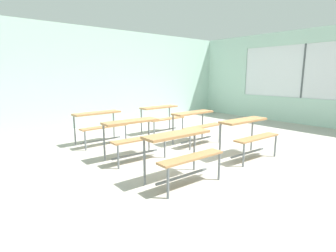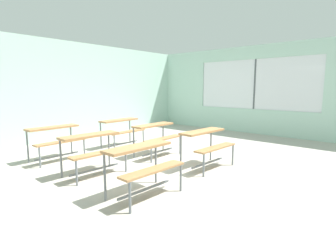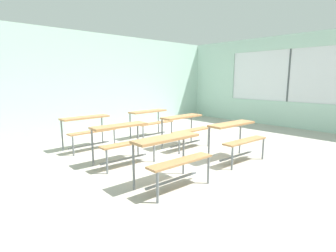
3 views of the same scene
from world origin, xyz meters
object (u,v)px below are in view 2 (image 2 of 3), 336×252
desk_bench_r1c0 (93,145)px  desk_bench_r1c1 (157,132)px  desk_bench_r2c1 (122,126)px  desk_bench_r2c0 (56,135)px  desk_bench_r0c0 (143,159)px  desk_bench_r0c1 (207,140)px

desk_bench_r1c0 → desk_bench_r1c1: 1.73m
desk_bench_r2c1 → desk_bench_r2c0: bearing=176.7°
desk_bench_r1c1 → desk_bench_r2c0: 2.23m
desk_bench_r0c0 → desk_bench_r1c1: bearing=40.3°
desk_bench_r1c1 → desk_bench_r2c1: same height
desk_bench_r2c0 → desk_bench_r2c1: size_ratio=1.00×
desk_bench_r0c0 → desk_bench_r2c0: same height
desk_bench_r0c1 → desk_bench_r1c1: same height
desk_bench_r0c1 → desk_bench_r0c0: bearing=-175.3°
desk_bench_r1c0 → desk_bench_r2c1: size_ratio=1.00×
desk_bench_r1c1 → desk_bench_r2c0: size_ratio=1.00×
desk_bench_r0c0 → desk_bench_r1c0: same height
desk_bench_r0c0 → desk_bench_r1c1: size_ratio=1.00×
desk_bench_r0c0 → desk_bench_r2c1: bearing=58.2°
desk_bench_r1c0 → desk_bench_r1c1: bearing=3.7°
desk_bench_r1c0 → desk_bench_r2c1: (1.77, 1.39, 0.00)m
desk_bench_r0c1 → desk_bench_r1c0: bearing=145.5°
desk_bench_r1c1 → desk_bench_r2c0: bearing=140.3°
desk_bench_r1c0 → desk_bench_r2c0: 1.45m
desk_bench_r1c0 → desk_bench_r0c0: bearing=-90.2°
desk_bench_r1c1 → desk_bench_r0c1: bearing=-90.7°
desk_bench_r1c1 → desk_bench_r0c0: bearing=-142.0°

